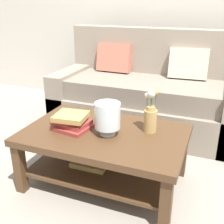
# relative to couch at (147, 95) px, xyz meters

# --- Properties ---
(ground_plane) EXTENTS (10.00, 10.00, 0.00)m
(ground_plane) POSITION_rel_couch_xyz_m (-0.02, -0.89, -0.36)
(ground_plane) COLOR gray
(back_wall) EXTENTS (6.40, 0.12, 2.70)m
(back_wall) POSITION_rel_couch_xyz_m (-0.02, 0.76, 0.99)
(back_wall) COLOR beige
(back_wall) RESTS_ON ground
(couch) EXTENTS (1.98, 0.90, 1.06)m
(couch) POSITION_rel_couch_xyz_m (0.00, 0.00, 0.00)
(couch) COLOR gray
(couch) RESTS_ON ground
(coffee_table) EXTENTS (1.19, 0.77, 0.44)m
(coffee_table) POSITION_rel_couch_xyz_m (-0.01, -1.18, -0.04)
(coffee_table) COLOR #4C331E
(coffee_table) RESTS_ON ground
(book_stack_main) EXTENTS (0.30, 0.28, 0.12)m
(book_stack_main) POSITION_rel_couch_xyz_m (-0.26, -1.22, 0.14)
(book_stack_main) COLOR #993833
(book_stack_main) RESTS_ON coffee_table
(glass_hurricane_vase) EXTENTS (0.18, 0.18, 0.24)m
(glass_hurricane_vase) POSITION_rel_couch_xyz_m (0.03, -1.21, 0.22)
(glass_hurricane_vase) COLOR silver
(glass_hurricane_vase) RESTS_ON coffee_table
(flower_pitcher) EXTENTS (0.10, 0.10, 0.33)m
(flower_pitcher) POSITION_rel_couch_xyz_m (0.30, -1.05, 0.22)
(flower_pitcher) COLOR tan
(flower_pitcher) RESTS_ON coffee_table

